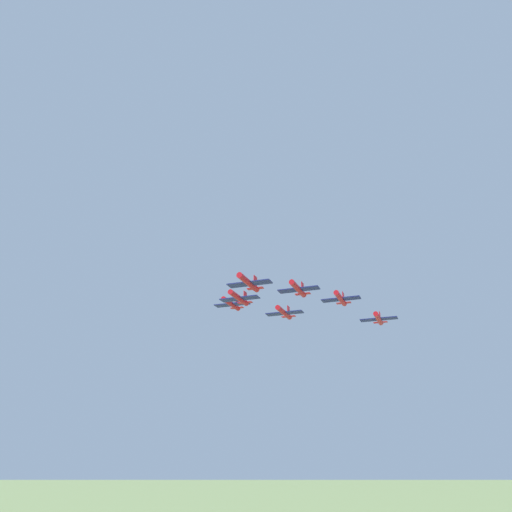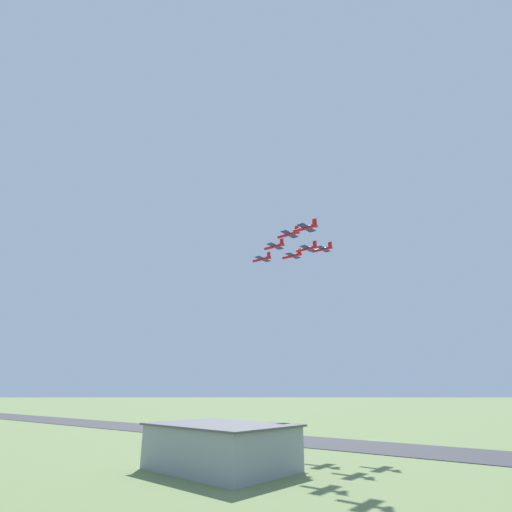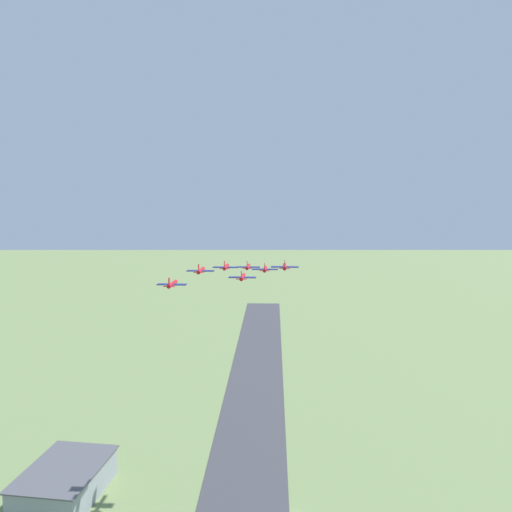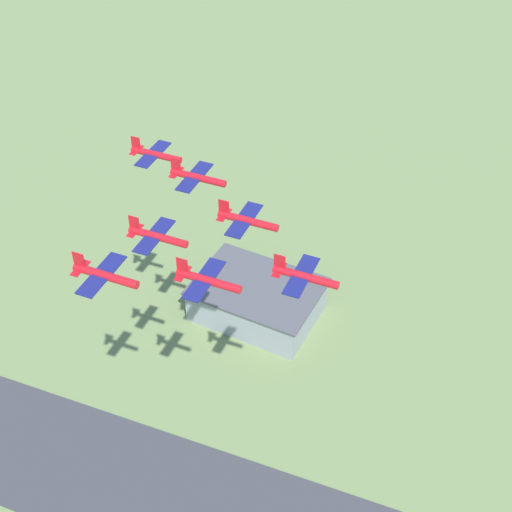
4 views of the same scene
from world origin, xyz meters
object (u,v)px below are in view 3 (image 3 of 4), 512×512
jet_3 (201,271)px  jet_0 (248,267)px  jet_2 (265,269)px  jet_4 (242,277)px  jet_1 (226,267)px  hangar (65,482)px  jet_5 (285,267)px  jet_6 (172,284)px

jet_3 → jet_0: bearing=59.5°
jet_2 → jet_4: 14.60m
jet_3 → jet_4: size_ratio=1.00×
jet_1 → jet_2: jet_1 is taller
jet_0 → jet_2: size_ratio=1.00×
jet_1 → jet_0: bearing=59.5°
jet_2 → hangar: bearing=-163.3°
jet_2 → jet_5: 14.82m
jet_0 → jet_2: jet_2 is taller
jet_4 → jet_6: 25.46m
jet_2 → jet_3: (-14.28, 21.08, 1.11)m
hangar → jet_3: jet_3 is taller
jet_0 → jet_3: size_ratio=1.00×
jet_5 → jet_3: bearing=180.0°
jet_4 → jet_5: 15.26m
jet_6 → jet_0: bearing=59.5°
hangar → jet_0: size_ratio=3.47×
jet_1 → jet_6: bearing=-120.5°
jet_3 → jet_5: bearing=0.0°
jet_4 → hangar: bearing=-172.2°
jet_2 → jet_6: (-27.39, 27.43, -1.60)m
jet_4 → jet_6: jet_4 is taller
jet_0 → jet_6: (-39.31, 19.07, -0.59)m
jet_5 → jet_6: size_ratio=1.00×
hangar → jet_6: jet_6 is taller
jet_2 → jet_3: bearing=-150.5°
hangar → jet_4: size_ratio=3.47×
jet_2 → jet_6: size_ratio=1.00×
jet_3 → jet_1: bearing=59.5°
jet_2 → jet_6: 38.79m
jet_4 → jet_0: bearing=90.0°
jet_0 → hangar: bearing=-152.0°
jet_0 → jet_1: bearing=-120.5°
jet_2 → jet_4: jet_2 is taller
jet_1 → jet_3: bearing=-120.5°
jet_3 → jet_6: bearing=-120.5°
hangar → jet_0: 102.90m
jet_3 → jet_6: (-13.10, 6.36, -2.71)m
jet_4 → jet_5: size_ratio=1.00×
jet_1 → jet_5: 25.55m
jet_1 → jet_3: 14.57m
jet_3 → jet_5: jet_5 is taller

